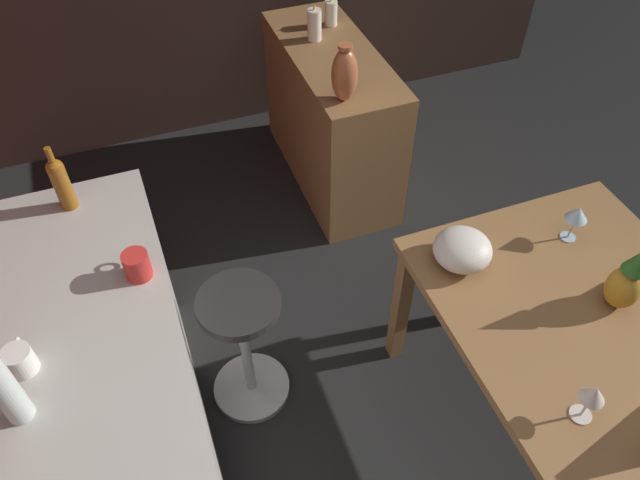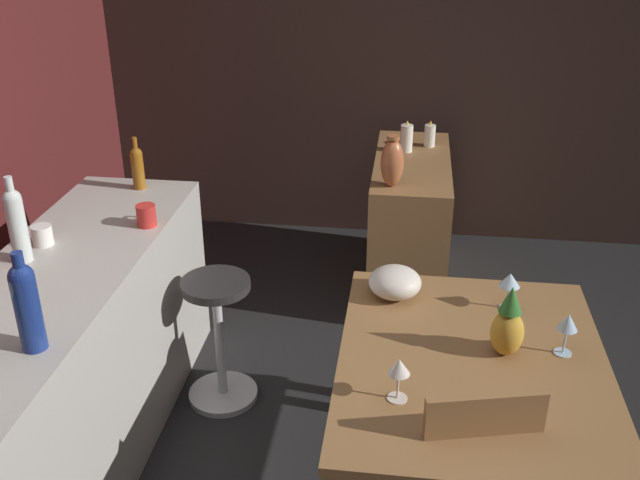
# 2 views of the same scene
# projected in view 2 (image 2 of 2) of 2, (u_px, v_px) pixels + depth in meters

# --- Properties ---
(wall_side_right) EXTENTS (0.10, 4.40, 2.60)m
(wall_side_right) POSITION_uv_depth(u_px,v_px,m) (365.00, 48.00, 4.78)
(wall_side_right) COLOR #33231E
(wall_side_right) RESTS_ON ground_plane
(dining_table) EXTENTS (1.21, 0.96, 0.74)m
(dining_table) POSITION_uv_depth(u_px,v_px,m) (471.00, 379.00, 2.63)
(dining_table) COLOR olive
(dining_table) RESTS_ON ground_plane
(kitchen_counter) EXTENTS (2.10, 0.60, 0.90)m
(kitchen_counter) POSITION_uv_depth(u_px,v_px,m) (66.00, 372.00, 3.01)
(kitchen_counter) COLOR #B2ADA3
(kitchen_counter) RESTS_ON ground_plane
(sideboard_cabinet) EXTENTS (1.10, 0.44, 0.82)m
(sideboard_cabinet) POSITION_uv_depth(u_px,v_px,m) (409.00, 224.00, 4.41)
(sideboard_cabinet) COLOR olive
(sideboard_cabinet) RESTS_ON ground_plane
(bar_stool) EXTENTS (0.34, 0.34, 0.65)m
(bar_stool) POSITION_uv_depth(u_px,v_px,m) (219.00, 337.00, 3.43)
(bar_stool) COLOR #262323
(bar_stool) RESTS_ON ground_plane
(wine_glass_left) EXTENTS (0.07, 0.07, 0.17)m
(wine_glass_left) POSITION_uv_depth(u_px,v_px,m) (568.00, 323.00, 2.57)
(wine_glass_left) COLOR silver
(wine_glass_left) RESTS_ON dining_table
(wine_glass_right) EXTENTS (0.07, 0.07, 0.16)m
(wine_glass_right) POSITION_uv_depth(u_px,v_px,m) (399.00, 368.00, 2.35)
(wine_glass_right) COLOR silver
(wine_glass_right) RESTS_ON dining_table
(wine_glass_center) EXTENTS (0.08, 0.08, 0.16)m
(wine_glass_center) POSITION_uv_depth(u_px,v_px,m) (510.00, 281.00, 2.86)
(wine_glass_center) COLOR silver
(wine_glass_center) RESTS_ON dining_table
(pineapple_centerpiece) EXTENTS (0.12, 0.12, 0.28)m
(pineapple_centerpiece) POSITION_uv_depth(u_px,v_px,m) (508.00, 326.00, 2.58)
(pineapple_centerpiece) COLOR gold
(pineapple_centerpiece) RESTS_ON dining_table
(fruit_bowl) EXTENTS (0.22, 0.22, 0.12)m
(fruit_bowl) POSITION_uv_depth(u_px,v_px,m) (394.00, 282.00, 2.97)
(fruit_bowl) COLOR beige
(fruit_bowl) RESTS_ON dining_table
(wine_bottle_amber) EXTENTS (0.06, 0.06, 0.27)m
(wine_bottle_amber) POSITION_uv_depth(u_px,v_px,m) (137.00, 166.00, 3.58)
(wine_bottle_amber) COLOR #8C5114
(wine_bottle_amber) RESTS_ON kitchen_counter
(wine_bottle_cobalt) EXTENTS (0.08, 0.08, 0.35)m
(wine_bottle_cobalt) POSITION_uv_depth(u_px,v_px,m) (27.00, 303.00, 2.31)
(wine_bottle_cobalt) COLOR navy
(wine_bottle_cobalt) RESTS_ON kitchen_counter
(wine_bottle_clear) EXTENTS (0.07, 0.07, 0.36)m
(wine_bottle_clear) POSITION_uv_depth(u_px,v_px,m) (17.00, 222.00, 2.86)
(wine_bottle_clear) COLOR silver
(wine_bottle_clear) RESTS_ON kitchen_counter
(cup_white) EXTENTS (0.12, 0.08, 0.09)m
(cup_white) POSITION_uv_depth(u_px,v_px,m) (43.00, 235.00, 3.05)
(cup_white) COLOR white
(cup_white) RESTS_ON kitchen_counter
(cup_red) EXTENTS (0.12, 0.09, 0.10)m
(cup_red) POSITION_uv_depth(u_px,v_px,m) (146.00, 215.00, 3.22)
(cup_red) COLOR red
(cup_red) RESTS_ON kitchen_counter
(pillar_candle_tall) EXTENTS (0.07, 0.07, 0.19)m
(pillar_candle_tall) POSITION_uv_depth(u_px,v_px,m) (407.00, 138.00, 4.34)
(pillar_candle_tall) COLOR white
(pillar_candle_tall) RESTS_ON sideboard_cabinet
(pillar_candle_short) EXTENTS (0.07, 0.07, 0.16)m
(pillar_candle_short) POSITION_uv_depth(u_px,v_px,m) (430.00, 136.00, 4.44)
(pillar_candle_short) COLOR white
(pillar_candle_short) RESTS_ON sideboard_cabinet
(vase_copper) EXTENTS (0.12, 0.12, 0.28)m
(vase_copper) POSITION_uv_depth(u_px,v_px,m) (392.00, 162.00, 3.82)
(vase_copper) COLOR #B26038
(vase_copper) RESTS_ON sideboard_cabinet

